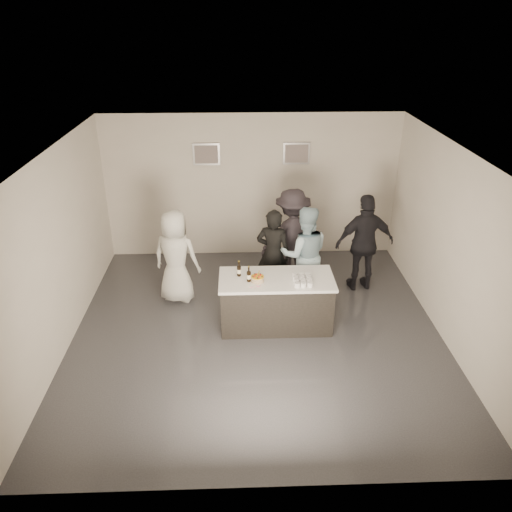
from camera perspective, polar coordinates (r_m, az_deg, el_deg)
The scene contains 19 objects.
floor at distance 8.36m, azimuth 0.13°, elevation -8.62°, with size 6.00×6.00×0.00m, color #3D3D42.
ceiling at distance 7.07m, azimuth 0.15°, elevation 11.69°, with size 6.00×6.00×0.00m, color white.
wall_back at distance 10.38m, azimuth -0.50°, elevation 7.91°, with size 6.00×0.04×3.00m, color silver.
wall_front at distance 5.07m, azimuth 1.47°, elevation -14.23°, with size 6.00×0.04×3.00m, color silver.
wall_left at distance 8.07m, azimuth -21.67°, elevation 0.30°, with size 0.04×6.00×3.00m, color silver.
wall_right at distance 8.26m, azimuth 21.41°, elevation 0.96°, with size 0.04×6.00×3.00m, color silver.
picture_left at distance 10.16m, azimuth -5.70°, elevation 11.50°, with size 0.54×0.04×0.44m, color #B2B2B7.
picture_right at distance 10.21m, azimuth 4.65°, elevation 11.61°, with size 0.54×0.04×0.44m, color #B2B2B7.
bar_counter at distance 8.29m, azimuth 2.30°, elevation -5.25°, with size 1.86×0.86×0.90m, color white.
cake at distance 7.94m, azimuth 0.17°, elevation -2.67°, with size 0.20×0.20×0.08m, color gold.
beer_bottle_a at distance 8.06m, azimuth -1.96°, elevation -1.46°, with size 0.07×0.07×0.26m, color black.
beer_bottle_b at distance 7.90m, azimuth -0.83°, elevation -2.08°, with size 0.07×0.07×0.26m, color black.
tumbler_cluster at distance 7.96m, azimuth 5.33°, elevation -2.73°, with size 0.30×0.40×0.08m, color #CD6813.
candles at distance 7.80m, azimuth 0.18°, elevation -3.53°, with size 0.24×0.08×0.01m, color pink.
person_main_black at distance 8.94m, azimuth 1.98°, elevation 0.22°, with size 0.62×0.41×1.70m, color black.
person_main_blue at distance 8.87m, azimuth 5.55°, elevation 0.19°, with size 0.87×0.68×1.79m, color #9EBFCF.
person_guest_left at distance 8.94m, azimuth -9.14°, elevation -0.08°, with size 0.84×0.55×1.72m, color silver.
person_guest_right at distance 9.38m, azimuth 12.31°, elevation 1.46°, with size 1.09×0.46×1.87m, color black.
person_guest_back at distance 9.50m, azimuth 4.14°, elevation 2.30°, with size 1.20×0.69×1.85m, color #2B252C.
Camera 1 is at (-0.26, -6.83, 4.81)m, focal length 35.00 mm.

